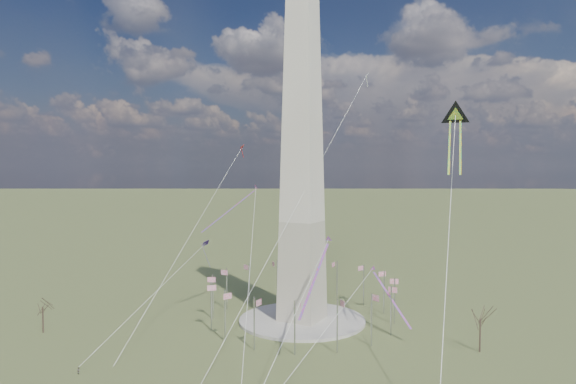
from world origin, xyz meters
The scene contains 14 objects.
ground centered at (0.00, 0.00, 0.00)m, with size 2000.00×2000.00×0.00m, color #4F572B.
plaza centered at (0.00, 0.00, 0.40)m, with size 36.00×36.00×0.80m, color #AEA79F.
washington_monument centered at (0.00, 0.00, 47.95)m, with size 15.56×15.56×100.00m.
flagpole_ring centered at (0.00, 0.00, 7.27)m, with size 54.40×54.40×13.00m.
tree_near centered at (48.27, -1.79, 8.63)m, with size 6.92×6.92×12.11m.
tree_far centered at (-56.59, -41.29, 7.52)m, with size 6.03×6.03×10.56m.
person_west centered at (-25.74, -55.65, 0.73)m, with size 0.71×0.56×1.47m, color gray.
kite_delta_black centered at (41.10, 2.03, 56.12)m, with size 8.97×22.06×18.01m.
kite_diamond_purple centered at (-34.14, 0.23, 19.06)m, with size 2.03×2.99×8.86m.
kite_streamer_left centered at (13.22, -17.26, 20.47)m, with size 4.16×22.90×15.74m.
kite_streamer_mid centered at (-20.38, -2.56, 33.22)m, with size 8.99×18.02×13.21m.
kite_streamer_right centered at (23.48, 3.47, 11.05)m, with size 15.00×12.77×12.76m.
kite_small_red centered at (-43.01, 35.21, 51.19)m, with size 1.22×2.00×4.81m.
kite_small_white centered at (3.89, 42.99, 75.76)m, with size 1.84×1.69×5.12m.
Camera 1 is at (64.06, -129.63, 44.46)m, focal length 32.00 mm.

